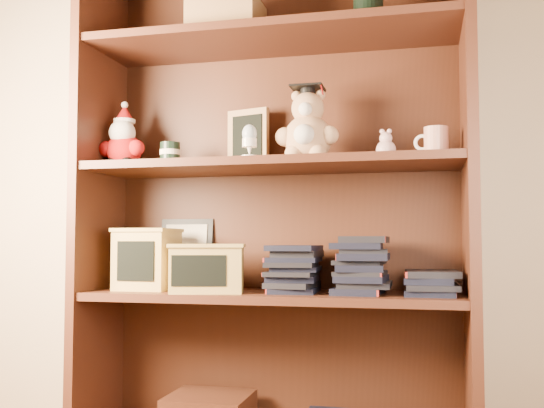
# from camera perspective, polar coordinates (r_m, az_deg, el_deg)

# --- Properties ---
(bookcase) EXTENTS (1.20, 0.35, 1.60)m
(bookcase) POSITION_cam_1_polar(r_m,az_deg,el_deg) (2.01, 0.26, -1.26)
(bookcase) COLOR #442013
(bookcase) RESTS_ON ground
(shelf_lower) EXTENTS (1.14, 0.33, 0.02)m
(shelf_lower) POSITION_cam_1_polar(r_m,az_deg,el_deg) (1.96, 0.00, -8.26)
(shelf_lower) COLOR #442013
(shelf_lower) RESTS_ON ground
(shelf_upper) EXTENTS (1.14, 0.33, 0.02)m
(shelf_upper) POSITION_cam_1_polar(r_m,az_deg,el_deg) (1.97, 0.00, 3.41)
(shelf_upper) COLOR #442013
(shelf_upper) RESTS_ON ground
(santa_plush) EXTENTS (0.16, 0.11, 0.22)m
(santa_plush) POSITION_cam_1_polar(r_m,az_deg,el_deg) (2.15, -13.18, 5.45)
(santa_plush) COLOR #A50F0F
(santa_plush) RESTS_ON shelf_upper
(teachers_tin) EXTENTS (0.07, 0.07, 0.07)m
(teachers_tin) POSITION_cam_1_polar(r_m,az_deg,el_deg) (2.08, -9.13, 4.48)
(teachers_tin) COLOR black
(teachers_tin) RESTS_ON shelf_upper
(chalkboard_plaque) EXTENTS (0.15, 0.10, 0.19)m
(chalkboard_plaque) POSITION_cam_1_polar(r_m,az_deg,el_deg) (2.12, -2.16, 5.81)
(chalkboard_plaque) COLOR #9E7547
(chalkboard_plaque) RESTS_ON shelf_upper
(egg_cup) EXTENTS (0.05, 0.05, 0.11)m
(egg_cup) POSITION_cam_1_polar(r_m,az_deg,el_deg) (1.92, -2.03, 5.70)
(egg_cup) COLOR white
(egg_cup) RESTS_ON shelf_upper
(grad_teddy_bear) EXTENTS (0.20, 0.17, 0.24)m
(grad_teddy_bear) POSITION_cam_1_polar(r_m,az_deg,el_deg) (1.95, 3.20, 6.51)
(grad_teddy_bear) COLOR tan
(grad_teddy_bear) RESTS_ON shelf_upper
(pink_figurine) EXTENTS (0.06, 0.06, 0.09)m
(pink_figurine) POSITION_cam_1_polar(r_m,az_deg,el_deg) (1.92, 10.18, 5.05)
(pink_figurine) COLOR #D3A6A3
(pink_figurine) RESTS_ON shelf_upper
(teacher_mug) EXTENTS (0.10, 0.07, 0.09)m
(teacher_mug) POSITION_cam_1_polar(r_m,az_deg,el_deg) (1.92, 14.44, 5.39)
(teacher_mug) COLOR silver
(teacher_mug) RESTS_ON shelf_upper
(certificate_frame) EXTENTS (0.19, 0.05, 0.23)m
(certificate_frame) POSITION_cam_1_polar(r_m,az_deg,el_deg) (2.19, -7.72, -4.36)
(certificate_frame) COLOR black
(certificate_frame) RESTS_ON shelf_lower
(treats_box) EXTENTS (0.18, 0.18, 0.20)m
(treats_box) POSITION_cam_1_polar(r_m,az_deg,el_deg) (2.09, -11.12, -4.83)
(treats_box) COLOR tan
(treats_box) RESTS_ON shelf_lower
(pencils_box) EXTENTS (0.26, 0.21, 0.15)m
(pencils_box) POSITION_cam_1_polar(r_m,az_deg,el_deg) (1.95, -5.81, -5.70)
(pencils_box) COLOR tan
(pencils_box) RESTS_ON shelf_lower
(book_stack_left) EXTENTS (0.14, 0.20, 0.14)m
(book_stack_left) POSITION_cam_1_polar(r_m,az_deg,el_deg) (1.94, 2.12, -5.81)
(book_stack_left) COLOR black
(book_stack_left) RESTS_ON shelf_lower
(book_stack_mid) EXTENTS (0.14, 0.20, 0.16)m
(book_stack_mid) POSITION_cam_1_polar(r_m,az_deg,el_deg) (1.91, 8.03, -5.58)
(book_stack_mid) COLOR black
(book_stack_mid) RESTS_ON shelf_lower
(book_stack_right) EXTENTS (0.14, 0.20, 0.06)m
(book_stack_right) POSITION_cam_1_polar(r_m,az_deg,el_deg) (1.91, 14.13, -6.96)
(book_stack_right) COLOR black
(book_stack_right) RESTS_ON shelf_lower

